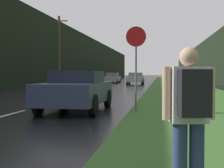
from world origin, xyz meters
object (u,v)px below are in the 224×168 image
Objects in this scene: hitchhiker_with_backpack at (190,113)px; car_oncoming at (113,78)px; stop_sign at (136,60)px; car_passing_far at (136,78)px; car_passing_near at (77,90)px.

hitchhiker_with_backpack reaches higher than car_oncoming.
stop_sign is 1.84× the size of hitchhiker_with_backpack.
stop_sign reaches higher than car_passing_far.
car_oncoming reaches higher than car_passing_far.
car_passing_far is 7.45m from car_oncoming.
stop_sign reaches higher than car_passing_near.
stop_sign is 27.48m from car_passing_far.
car_passing_far is (-0.00, 27.24, 0.02)m from car_passing_near.
stop_sign is 0.69× the size of car_passing_far.
car_passing_near is at bearing -83.54° from car_oncoming.
car_passing_near is 1.02× the size of car_passing_far.
stop_sign is at bearing 94.48° from car_passing_far.
car_oncoming is at bearing -59.26° from car_passing_far.
hitchhiker_with_backpack reaches higher than car_passing_near.
car_passing_near is 33.86m from car_oncoming.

